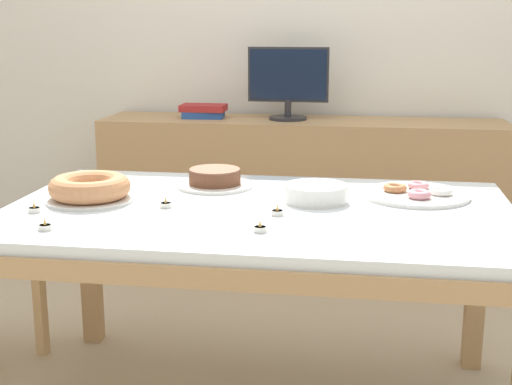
# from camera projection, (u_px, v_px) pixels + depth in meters

# --- Properties ---
(wall_back) EXTENTS (8.00, 0.10, 2.60)m
(wall_back) POSITION_uv_depth(u_px,v_px,m) (308.00, 26.00, 3.94)
(wall_back) COLOR silver
(wall_back) RESTS_ON ground
(dining_table) EXTENTS (1.68, 1.02, 0.73)m
(dining_table) POSITION_uv_depth(u_px,v_px,m) (259.00, 231.00, 2.34)
(dining_table) COLOR silver
(dining_table) RESTS_ON ground
(sideboard) EXTENTS (2.13, 0.44, 0.82)m
(sideboard) POSITION_uv_depth(u_px,v_px,m) (301.00, 195.00, 3.86)
(sideboard) COLOR tan
(sideboard) RESTS_ON ground
(computer_monitor) EXTENTS (0.42, 0.20, 0.38)m
(computer_monitor) POSITION_uv_depth(u_px,v_px,m) (288.00, 84.00, 3.73)
(computer_monitor) COLOR #262628
(computer_monitor) RESTS_ON sideboard
(book_stack) EXTENTS (0.24, 0.16, 0.07)m
(book_stack) POSITION_uv_depth(u_px,v_px,m) (203.00, 111.00, 3.83)
(book_stack) COLOR #23478C
(book_stack) RESTS_ON sideboard
(cake_chocolate_round) EXTENTS (0.28, 0.28, 0.07)m
(cake_chocolate_round) POSITION_uv_depth(u_px,v_px,m) (215.00, 179.00, 2.61)
(cake_chocolate_round) COLOR silver
(cake_chocolate_round) RESTS_ON dining_table
(cake_golden_bundt) EXTENTS (0.29, 0.29, 0.09)m
(cake_golden_bundt) POSITION_uv_depth(u_px,v_px,m) (90.00, 189.00, 2.39)
(cake_golden_bundt) COLOR silver
(cake_golden_bundt) RESTS_ON dining_table
(pastry_platter) EXTENTS (0.37, 0.37, 0.04)m
(pastry_platter) POSITION_uv_depth(u_px,v_px,m) (416.00, 194.00, 2.46)
(pastry_platter) COLOR silver
(pastry_platter) RESTS_ON dining_table
(plate_stack) EXTENTS (0.21, 0.21, 0.06)m
(plate_stack) POSITION_uv_depth(u_px,v_px,m) (316.00, 193.00, 2.39)
(plate_stack) COLOR silver
(plate_stack) RESTS_ON dining_table
(tealight_left_edge) EXTENTS (0.04, 0.04, 0.04)m
(tealight_left_edge) POSITION_uv_depth(u_px,v_px,m) (45.00, 227.00, 2.07)
(tealight_left_edge) COLOR silver
(tealight_left_edge) RESTS_ON dining_table
(tealight_near_cakes) EXTENTS (0.04, 0.04, 0.04)m
(tealight_near_cakes) POSITION_uv_depth(u_px,v_px,m) (34.00, 209.00, 2.26)
(tealight_near_cakes) COLOR silver
(tealight_near_cakes) RESTS_ON dining_table
(tealight_right_edge) EXTENTS (0.04, 0.04, 0.04)m
(tealight_right_edge) POSITION_uv_depth(u_px,v_px,m) (277.00, 212.00, 2.22)
(tealight_right_edge) COLOR silver
(tealight_right_edge) RESTS_ON dining_table
(tealight_near_front) EXTENTS (0.04, 0.04, 0.04)m
(tealight_near_front) POSITION_uv_depth(u_px,v_px,m) (260.00, 229.00, 2.05)
(tealight_near_front) COLOR silver
(tealight_near_front) RESTS_ON dining_table
(tealight_centre) EXTENTS (0.04, 0.04, 0.04)m
(tealight_centre) POSITION_uv_depth(u_px,v_px,m) (166.00, 204.00, 2.32)
(tealight_centre) COLOR silver
(tealight_centre) RESTS_ON dining_table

